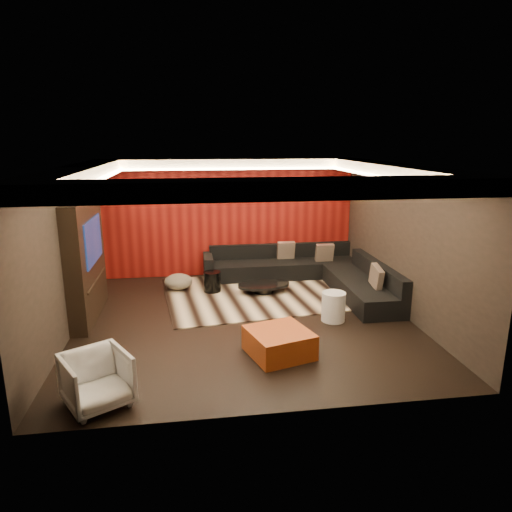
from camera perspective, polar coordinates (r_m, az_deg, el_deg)
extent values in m
cube|color=black|center=(8.52, -1.43, -8.00)|extent=(6.00, 6.00, 0.02)
cube|color=silver|center=(7.88, -1.56, 11.31)|extent=(6.00, 6.00, 0.02)
cube|color=black|center=(11.02, -3.38, 4.81)|extent=(6.00, 0.02, 2.80)
cube|color=black|center=(8.29, -22.61, 0.49)|extent=(0.02, 6.00, 2.80)
cube|color=black|center=(8.94, 18.04, 1.85)|extent=(0.02, 6.00, 2.80)
cube|color=#6B0C0A|center=(10.98, -3.36, 4.77)|extent=(5.98, 0.05, 2.78)
cube|color=silver|center=(10.57, -3.33, 11.44)|extent=(6.00, 0.60, 0.22)
cube|color=silver|center=(5.23, 2.02, 8.38)|extent=(6.00, 0.60, 0.22)
cube|color=silver|center=(8.03, -21.34, 9.54)|extent=(0.60, 4.80, 0.22)
cube|color=silver|center=(8.64, 16.84, 10.18)|extent=(0.60, 4.80, 0.22)
cube|color=#FFD899|center=(10.24, -3.15, 10.84)|extent=(4.80, 0.08, 0.04)
cube|color=#FFD899|center=(5.57, 1.38, 7.83)|extent=(4.80, 0.08, 0.04)
cube|color=#FFD899|center=(7.97, -18.87, 9.07)|extent=(0.08, 4.80, 0.04)
cube|color=#FFD899|center=(8.50, 14.68, 9.66)|extent=(0.08, 4.80, 0.04)
cube|color=black|center=(8.89, -20.52, -0.42)|extent=(0.30, 2.00, 2.20)
cube|color=black|center=(8.78, -19.70, 1.82)|extent=(0.04, 1.30, 0.80)
cube|color=black|center=(8.96, -19.30, -2.86)|extent=(0.04, 1.60, 0.04)
cube|color=beige|center=(9.90, 0.53, -4.60)|extent=(4.33, 3.46, 0.02)
cylinder|color=black|center=(9.88, 0.98, -4.00)|extent=(1.26, 1.26, 0.19)
cylinder|color=black|center=(9.94, -5.50, -3.20)|extent=(0.48, 0.48, 0.44)
ellipsoid|color=beige|center=(10.20, -9.67, -3.17)|extent=(0.76, 0.76, 0.34)
cylinder|color=silver|center=(8.49, 9.66, -6.26)|extent=(0.55, 0.55, 0.54)
cube|color=#953013|center=(7.16, 2.91, -10.75)|extent=(1.10, 1.10, 0.39)
imported|color=silver|center=(6.17, -19.27, -14.41)|extent=(1.02, 1.03, 0.69)
cube|color=black|center=(11.02, 3.42, -1.60)|extent=(3.50, 0.90, 0.40)
cube|color=black|center=(11.25, 3.09, 0.72)|extent=(3.50, 0.20, 0.35)
cube|color=black|center=(9.78, 13.02, -4.06)|extent=(0.90, 2.60, 0.40)
cube|color=black|center=(9.80, 15.05, -1.85)|extent=(0.20, 2.60, 0.35)
cube|color=black|center=(10.78, -5.99, -1.46)|extent=(0.20, 0.90, 0.60)
cube|color=#C2A48E|center=(10.95, 8.56, 0.43)|extent=(0.42, 0.20, 0.44)
cube|color=#C2A48E|center=(11.08, 3.76, 0.74)|extent=(0.42, 0.20, 0.44)
cube|color=#C2A48E|center=(9.23, 14.82, -2.55)|extent=(0.12, 0.50, 0.50)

